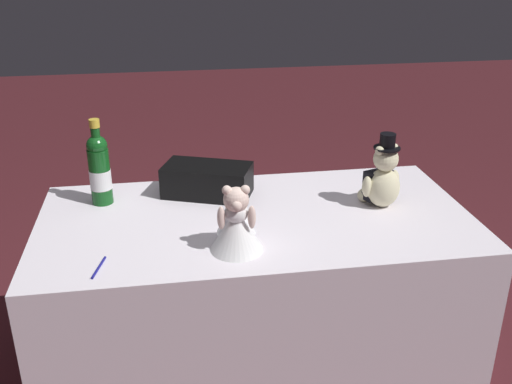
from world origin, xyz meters
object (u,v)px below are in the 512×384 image
object	(u,v)px
teddy_bear_bride	(236,221)
signing_pen	(99,267)
teddy_bear_groom	(382,179)
champagne_bottle	(99,169)
gift_case_black	(207,180)

from	to	relation	value
teddy_bear_bride	signing_pen	size ratio (longest dim) A/B	1.76
teddy_bear_groom	champagne_bottle	xyz separation A→B (m)	(-1.06, 0.19, 0.03)
champagne_bottle	signing_pen	size ratio (longest dim) A/B	2.57
signing_pen	champagne_bottle	bearing A→B (deg)	92.94
signing_pen	gift_case_black	size ratio (longest dim) A/B	0.34
gift_case_black	signing_pen	bearing A→B (deg)	-126.72
teddy_bear_bride	champagne_bottle	distance (m)	0.64
gift_case_black	champagne_bottle	bearing A→B (deg)	-178.37
signing_pen	gift_case_black	world-z (taller)	gift_case_black
teddy_bear_groom	teddy_bear_bride	distance (m)	0.64
teddy_bear_groom	champagne_bottle	world-z (taller)	champagne_bottle
teddy_bear_groom	signing_pen	bearing A→B (deg)	-163.19
teddy_bear_groom	signing_pen	world-z (taller)	teddy_bear_groom
teddy_bear_bride	champagne_bottle	bearing A→B (deg)	136.80
champagne_bottle	signing_pen	bearing A→B (deg)	-87.06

